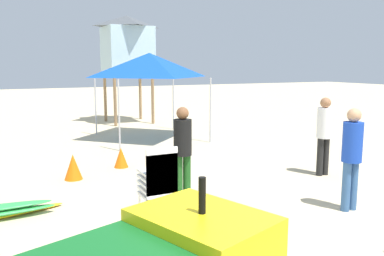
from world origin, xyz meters
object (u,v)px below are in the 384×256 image
object	(u,v)px
lifeguard_far_right	(324,131)
popup_canopy	(149,65)
lifeguard_near_left	(352,152)
lifeguard_tower	(127,44)
stacked_plastic_chairs	(159,179)
lifeguard_near_right	(183,147)
traffic_cone_near	(121,157)
traffic_cone_far	(73,167)

from	to	relation	value
lifeguard_far_right	popup_canopy	distance (m)	6.27
lifeguard_near_left	lifeguard_tower	distance (m)	11.80
stacked_plastic_chairs	popup_canopy	world-z (taller)	popup_canopy
lifeguard_near_left	lifeguard_tower	size ratio (longest dim) A/B	0.39
lifeguard_near_right	lifeguard_tower	xyz separation A→B (m)	(2.06, 9.87, 2.27)
lifeguard_tower	traffic_cone_near	size ratio (longest dim) A/B	9.18
traffic_cone_far	lifeguard_tower	bearing A→B (deg)	65.03
popup_canopy	traffic_cone_far	size ratio (longest dim) A/B	5.43
lifeguard_near_right	popup_canopy	distance (m)	6.31
lifeguard_tower	lifeguard_near_left	bearing A→B (deg)	-89.11
lifeguard_far_right	traffic_cone_far	distance (m)	5.39
stacked_plastic_chairs	lifeguard_far_right	distance (m)	4.34
stacked_plastic_chairs	popup_canopy	size ratio (longest dim) A/B	0.41
lifeguard_near_right	traffic_cone_far	xyz separation A→B (m)	(-1.54, 2.14, -0.68)
lifeguard_near_right	lifeguard_far_right	distance (m)	3.40
lifeguard_near_left	lifeguard_far_right	world-z (taller)	same
lifeguard_near_left	lifeguard_tower	bearing A→B (deg)	90.89
lifeguard_tower	traffic_cone_near	distance (m)	8.14
lifeguard_near_right	traffic_cone_far	world-z (taller)	lifeguard_near_right
traffic_cone_near	lifeguard_near_left	bearing A→B (deg)	-59.54
lifeguard_near_left	lifeguard_near_right	world-z (taller)	lifeguard_near_left
lifeguard_near_right	traffic_cone_near	world-z (taller)	lifeguard_near_right
traffic_cone_near	lifeguard_tower	bearing A→B (deg)	71.41
lifeguard_near_left	lifeguard_far_right	bearing A→B (deg)	57.47
lifeguard_near_right	traffic_cone_far	size ratio (longest dim) A/B	3.08
lifeguard_far_right	traffic_cone_near	xyz separation A→B (m)	(-3.76, 2.58, -0.74)
lifeguard_far_right	popup_canopy	size ratio (longest dim) A/B	0.58
lifeguard_near_left	popup_canopy	world-z (taller)	popup_canopy
lifeguard_tower	traffic_cone_near	world-z (taller)	lifeguard_tower
stacked_plastic_chairs	traffic_cone_near	world-z (taller)	stacked_plastic_chairs
stacked_plastic_chairs	traffic_cone_far	xyz separation A→B (m)	(-0.74, 3.05, -0.43)
lifeguard_far_right	lifeguard_tower	xyz separation A→B (m)	(-1.35, 9.75, 2.25)
lifeguard_near_right	stacked_plastic_chairs	bearing A→B (deg)	-131.43
lifeguard_near_left	traffic_cone_far	world-z (taller)	lifeguard_near_left
lifeguard_near_right	popup_canopy	world-z (taller)	popup_canopy
lifeguard_tower	traffic_cone_far	distance (m)	9.02
lifeguard_far_right	stacked_plastic_chairs	bearing A→B (deg)	-166.31
lifeguard_tower	traffic_cone_far	xyz separation A→B (m)	(-3.60, -7.73, -2.95)
lifeguard_far_right	lifeguard_tower	bearing A→B (deg)	97.86
traffic_cone_near	stacked_plastic_chairs	bearing A→B (deg)	-97.07
popup_canopy	lifeguard_tower	distance (m)	4.04
lifeguard_near_left	lifeguard_near_right	xyz separation A→B (m)	(-2.24, 1.71, -0.02)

